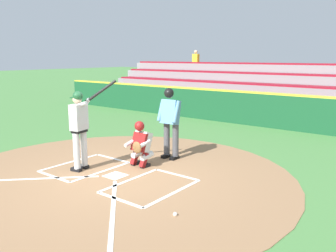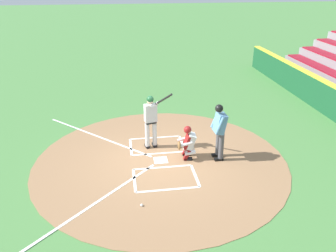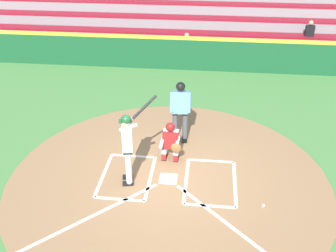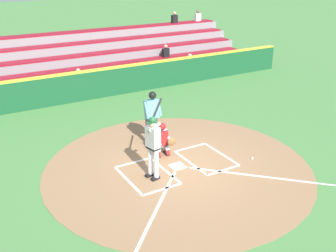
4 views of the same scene
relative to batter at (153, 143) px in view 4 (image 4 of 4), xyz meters
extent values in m
plane|color=#4C8442|center=(-0.94, -0.19, -1.10)|extent=(120.00, 120.00, 0.00)
cylinder|color=#99704C|center=(-0.94, -0.19, -1.09)|extent=(8.00, 8.00, 0.01)
cube|color=white|center=(-0.94, -0.19, -1.08)|extent=(0.44, 0.44, 0.01)
cube|color=white|center=(-1.99, -1.09, -1.08)|extent=(1.20, 0.08, 0.01)
cube|color=white|center=(-1.99, 0.71, -1.08)|extent=(1.20, 0.08, 0.01)
cube|color=white|center=(-1.39, -0.19, -1.08)|extent=(0.08, 1.80, 0.01)
cube|color=white|center=(-2.59, -0.19, -1.08)|extent=(0.08, 1.80, 0.01)
cube|color=white|center=(0.11, -1.09, -1.08)|extent=(1.20, 0.08, 0.01)
cube|color=white|center=(0.11, 0.71, -1.08)|extent=(1.20, 0.08, 0.01)
cube|color=white|center=(-0.49, -0.19, -1.08)|extent=(0.08, 1.80, 0.01)
cube|color=white|center=(0.71, -0.19, -1.08)|extent=(0.08, 1.80, 0.01)
cube|color=white|center=(1.16, 1.91, -1.08)|extent=(3.73, 3.73, 0.01)
cube|color=white|center=(-3.04, 1.91, -1.08)|extent=(3.73, 3.73, 0.01)
cylinder|color=silver|center=(-0.02, 0.14, -0.60)|extent=(0.15, 0.15, 0.84)
cube|color=black|center=(0.02, 0.15, -1.05)|extent=(0.28, 0.17, 0.09)
cylinder|color=silver|center=(0.03, -0.11, -0.60)|extent=(0.15, 0.15, 0.84)
cube|color=black|center=(0.07, -0.11, -1.05)|extent=(0.28, 0.17, 0.09)
cube|color=black|center=(0.01, 0.01, -0.13)|extent=(0.28, 0.38, 0.10)
cube|color=#BCBCBC|center=(0.01, 0.01, 0.18)|extent=(0.32, 0.44, 0.60)
sphere|color=beige|center=(0.03, 0.02, 0.59)|extent=(0.21, 0.21, 0.21)
sphere|color=#1E512D|center=(0.01, 0.01, 0.66)|extent=(0.23, 0.23, 0.23)
cube|color=#1E512D|center=(0.11, 0.04, 0.63)|extent=(0.14, 0.19, 0.02)
cylinder|color=#BCBCBC|center=(-0.05, 0.02, 0.46)|extent=(0.44, 0.18, 0.21)
cylinder|color=#BCBCBC|center=(0.00, -0.19, 0.46)|extent=(0.28, 0.14, 0.29)
cylinder|color=black|center=(-0.33, -0.39, 0.76)|extent=(0.62, 0.49, 0.53)
cylinder|color=black|center=(-0.05, -0.18, 0.52)|extent=(0.10, 0.11, 0.08)
cube|color=black|center=(-1.05, -1.07, -1.05)|extent=(0.14, 0.27, 0.09)
cube|color=maroon|center=(-1.05, -1.03, -0.90)|extent=(0.14, 0.25, 0.37)
cylinder|color=silver|center=(-1.06, -1.13, -0.82)|extent=(0.17, 0.37, 0.21)
cube|color=black|center=(-0.74, -1.09, -1.05)|extent=(0.14, 0.27, 0.09)
cube|color=maroon|center=(-0.73, -1.05, -0.90)|extent=(0.14, 0.25, 0.37)
cylinder|color=silver|center=(-0.74, -1.15, -0.82)|extent=(0.17, 0.37, 0.21)
cube|color=silver|center=(-0.90, -1.15, -0.48)|extent=(0.42, 0.38, 0.52)
cube|color=maroon|center=(-0.89, -1.04, -0.48)|extent=(0.43, 0.25, 0.46)
sphere|color=tan|center=(-0.89, -1.08, -0.11)|extent=(0.21, 0.21, 0.21)
sphere|color=maroon|center=(-0.89, -1.06, -0.09)|extent=(0.24, 0.24, 0.24)
cylinder|color=silver|center=(-1.09, -0.96, -0.50)|extent=(0.12, 0.45, 0.20)
cylinder|color=silver|center=(-0.69, -0.99, -0.50)|extent=(0.12, 0.45, 0.20)
ellipsoid|color=brown|center=(-1.07, -0.76, -0.53)|extent=(0.29, 0.12, 0.28)
cylinder|color=#4C4C51|center=(-1.21, -2.08, -0.59)|extent=(0.16, 0.16, 0.86)
cube|color=black|center=(-1.21, -2.03, -1.05)|extent=(0.14, 0.29, 0.09)
cylinder|color=#4C4C51|center=(-0.93, -2.07, -0.59)|extent=(0.16, 0.16, 0.86)
cube|color=black|center=(-0.93, -2.02, -1.05)|extent=(0.14, 0.29, 0.09)
cube|color=#5B8EB7|center=(-1.07, -2.04, 0.15)|extent=(0.46, 0.38, 0.66)
sphere|color=tan|center=(-1.07, -2.00, 0.62)|extent=(0.22, 0.22, 0.22)
sphere|color=black|center=(-1.07, -1.98, 0.64)|extent=(0.25, 0.25, 0.25)
cylinder|color=#5B8EB7|center=(-1.31, -1.97, 0.18)|extent=(0.11, 0.29, 0.56)
cylinder|color=#5B8EB7|center=(-0.83, -1.95, 0.18)|extent=(0.11, 0.29, 0.56)
sphere|color=white|center=(-3.20, 0.59, -1.06)|extent=(0.07, 0.07, 0.07)
cube|color=#19512D|center=(-0.94, -7.69, -0.47)|extent=(22.00, 0.36, 1.25)
cube|color=yellow|center=(-0.94, -7.69, 0.18)|extent=(22.00, 0.32, 0.06)
cube|color=gray|center=(-0.94, -8.72, -0.87)|extent=(20.00, 0.85, 0.45)
cube|color=maroon|center=(-0.94, -8.72, -0.61)|extent=(19.60, 0.72, 0.08)
cube|color=gray|center=(-0.94, -9.57, -0.65)|extent=(20.00, 0.85, 0.90)
cube|color=maroon|center=(-0.94, -9.57, -0.16)|extent=(19.60, 0.72, 0.08)
cube|color=gray|center=(-0.94, -10.42, -0.42)|extent=(20.00, 0.85, 1.35)
cube|color=maroon|center=(-0.94, -10.42, 0.29)|extent=(19.60, 0.72, 0.08)
cube|color=gray|center=(-0.94, -11.27, -0.20)|extent=(20.00, 0.85, 1.80)
cube|color=maroon|center=(-0.94, -11.27, 0.74)|extent=(19.60, 0.72, 0.08)
cube|color=gray|center=(-0.94, -12.12, 0.03)|extent=(20.00, 0.85, 2.25)
cube|color=maroon|center=(-0.94, -12.12, 1.19)|extent=(19.60, 0.72, 0.08)
cube|color=white|center=(-9.77, -12.07, 1.46)|extent=(0.36, 0.22, 0.46)
sphere|color=brown|center=(-9.77, -12.07, 1.80)|extent=(0.20, 0.20, 0.20)
cube|color=black|center=(-8.07, -12.07, 1.46)|extent=(0.36, 0.22, 0.46)
sphere|color=tan|center=(-8.07, -12.07, 1.80)|extent=(0.20, 0.20, 0.20)
cube|color=#2D844C|center=(-6.97, -8.67, -0.34)|extent=(0.36, 0.22, 0.46)
sphere|color=beige|center=(-6.97, -8.67, 0.00)|extent=(0.20, 0.20, 0.20)
cube|color=black|center=(-5.97, -9.52, 0.11)|extent=(0.36, 0.22, 0.46)
sphere|color=tan|center=(-5.97, -9.52, 0.45)|extent=(0.20, 0.20, 0.20)
cube|color=yellow|center=(-0.79, -8.67, -0.34)|extent=(0.36, 0.22, 0.46)
sphere|color=tan|center=(-0.79, -8.67, 0.00)|extent=(0.20, 0.20, 0.20)
camera|label=1|loc=(-6.48, 4.99, 1.55)|focal=37.46mm
camera|label=2|loc=(-10.40, 0.98, 4.41)|focal=36.58mm
camera|label=3|loc=(-1.80, 7.73, 5.01)|focal=42.58mm
camera|label=4|loc=(4.65, 8.68, 4.60)|focal=42.03mm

